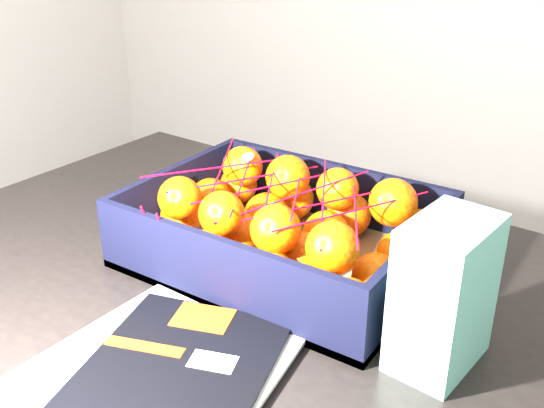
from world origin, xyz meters
The scene contains 6 objects.
table centered at (0.32, 0.00, 0.65)m, with size 1.24×0.85×0.75m.
magazine_stack centered at (0.37, -0.25, 0.76)m, with size 0.31×0.32×0.02m.
produce_crate centered at (0.34, 0.06, 0.78)m, with size 0.44×0.33×0.11m.
clementine_heap centered at (0.34, 0.06, 0.82)m, with size 0.42×0.31×0.13m.
mesh_net centered at (0.33, 0.05, 0.87)m, with size 0.37×0.29×0.10m.
retail_carton centered at (0.62, -0.04, 0.84)m, with size 0.08×0.12×0.19m, color silver.
Camera 1 is at (0.80, -0.66, 1.25)m, focal length 41.91 mm.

